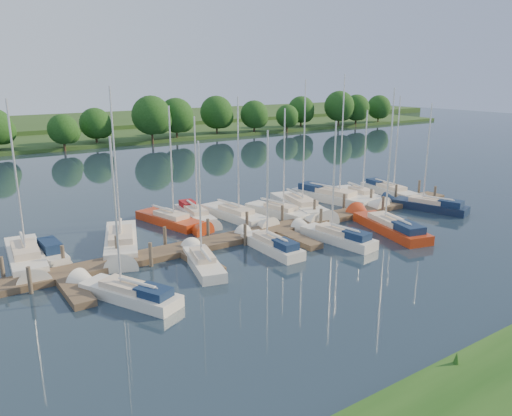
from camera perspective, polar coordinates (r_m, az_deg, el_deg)
ground at (r=33.26m, az=10.41°, el=-6.20°), size 260.00×260.00×0.00m
dock at (r=38.38m, az=2.76°, el=-2.72°), size 40.00×6.00×0.40m
mooring_pilings at (r=39.12m, az=1.77°, el=-1.74°), size 38.24×2.84×2.00m
far_shore at (r=99.93m, az=-21.55°, el=7.43°), size 180.00×30.00×0.60m
distant_hill at (r=124.25m, az=-24.29°, el=8.67°), size 220.00×40.00×1.40m
treeline at (r=88.22m, az=-16.01°, el=9.59°), size 147.38×9.55×8.32m
sailboat_n_0 at (r=35.75m, az=-24.76°, el=-5.39°), size 2.62×8.61×11.00m
motorboat at (r=35.87m, az=-22.33°, el=-4.96°), size 1.53×4.73×1.57m
sailboat_n_2 at (r=36.61m, az=-15.14°, el=-4.02°), size 4.68×9.09×11.61m
sailboat_n_3 at (r=41.21m, az=-9.57°, el=-1.54°), size 3.41×7.84×9.94m
sailboat_n_4 at (r=42.47m, az=-6.90°, el=-0.87°), size 2.39×7.05×9.00m
sailboat_n_5 at (r=42.14m, az=-2.17°, el=-0.96°), size 2.72×8.39×10.58m
sailboat_n_6 at (r=43.08m, az=2.90°, el=-0.61°), size 3.02×7.54×9.58m
sailboat_n_7 at (r=45.10m, az=5.18°, el=0.08°), size 3.89×9.46×11.89m
sailboat_n_8 at (r=48.56m, az=9.02°, el=1.12°), size 4.13×9.80×12.35m
sailboat_n_9 at (r=50.23m, az=11.90°, el=1.38°), size 2.58×7.03×8.99m
sailboat_n_10 at (r=52.64m, az=15.14°, el=1.84°), size 2.86×8.16×10.22m
sailboat_s_0 at (r=28.57m, az=-14.55°, el=-9.46°), size 4.29×7.03×9.23m
sailboat_s_1 at (r=32.20m, az=-6.13°, el=-6.24°), size 2.85×6.52×8.38m
sailboat_s_2 at (r=34.95m, az=1.63°, el=-4.31°), size 1.68×6.68×8.69m
sailboat_s_3 at (r=37.12m, az=9.09°, el=-3.32°), size 2.45×7.13×9.14m
sailboat_s_4 at (r=40.39m, az=14.87°, el=-2.12°), size 3.85×9.01×11.35m
sailboat_s_5 at (r=47.72m, az=18.98°, el=0.20°), size 3.68×7.71×9.85m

